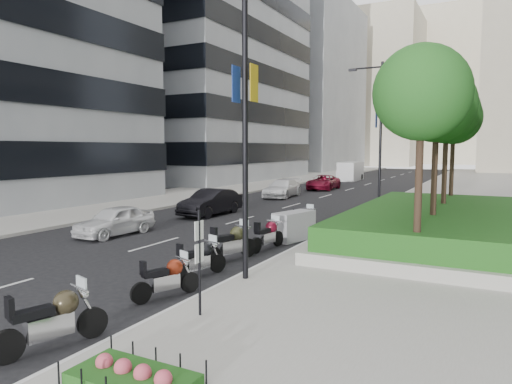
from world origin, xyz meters
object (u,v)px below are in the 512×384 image
Objects in this scene: lamp_post_1 at (378,128)px; car_d at (323,182)px; motorcycle_1 at (168,278)px; motorcycle_0 at (54,319)px; motorcycle_6 at (304,220)px; car_a at (115,220)px; motorcycle_2 at (200,259)px; motorcycle_4 at (268,235)px; parking_sign at (199,257)px; lamp_post_0 at (240,104)px; car_c at (282,188)px; car_b at (211,202)px; lamp_post_2 at (420,136)px; motorcycle_3 at (232,243)px; delivery_van at (350,172)px; motorcycle_5 at (294,226)px.

lamp_post_1 reaches higher than car_d.
lamp_post_1 is 4.83× the size of motorcycle_1.
motorcycle_6 is at bearing 18.28° from motorcycle_0.
motorcycle_2 is at bearing -24.85° from car_a.
parking_sign is at bearing -158.45° from motorcycle_4.
lamp_post_0 is 23.70m from car_c.
motorcycle_0 is at bearing -64.55° from car_b.
motorcycle_4 is at bearing 23.85° from motorcycle_1.
car_c is (-9.11, 24.70, -0.75)m from parking_sign.
parking_sign is 0.51× the size of car_d.
lamp_post_2 is at bearing 53.43° from car_c.
parking_sign is 1.10× the size of motorcycle_3.
lamp_post_0 is 3.95× the size of motorcycle_3.
car_d is (0.69, 25.86, 0.02)m from car_a.
motorcycle_3 reaches higher than motorcycle_2.
motorcycle_3 is 2.18m from motorcycle_4.
motorcycle_6 is (-1.36, -8.64, -4.51)m from lamp_post_1.
lamp_post_2 is at bearing -42.28° from delivery_van.
car_b reaches higher than motorcycle_6.
car_a is at bearing -94.14° from car_d.
car_b is 0.94× the size of car_c.
motorcycle_5 is 24.26m from car_d.
lamp_post_2 is 40.70m from motorcycle_0.
lamp_post_1 is at bearing 91.88° from parking_sign.
motorcycle_3 is 4.21m from motorcycle_5.
lamp_post_0 is 6.30m from motorcycle_4.
parking_sign is 1.17× the size of motorcycle_5.
delivery_van reaches higher than motorcycle_2.
lamp_post_2 is 33.25m from motorcycle_3.
car_d reaches higher than motorcycle_5.
motorcycle_3 is 41.24m from delivery_van.
motorcycle_6 is at bearing 100.04° from parking_sign.
motorcycle_5 is 37.25m from delivery_van.
delivery_van reaches higher than car_c.
lamp_post_1 is at bearing 1.85° from motorcycle_4.
motorcycle_0 is (-1.02, -40.44, -4.47)m from lamp_post_2.
motorcycle_2 is at bearing -94.64° from lamp_post_1.
lamp_post_0 is 1.69× the size of delivery_van.
motorcycle_5 reaches higher than motorcycle_1.
motorcycle_2 is 8.41m from motorcycle_6.
lamp_post_1 is 3.95× the size of motorcycle_3.
car_a is (-8.47, -13.31, -4.41)m from lamp_post_1.
lamp_post_0 is 4.16× the size of motorcycle_0.
motorcycle_1 is 9.41m from car_a.
motorcycle_0 is 9.68m from motorcycle_4.
car_a is at bearing -94.21° from car_c.
motorcycle_3 is at bearing 126.12° from lamp_post_0.
motorcycle_0 is at bearing -81.66° from car_d.
motorcycle_3 reaches higher than motorcycle_4.
lamp_post_2 is at bearing 77.83° from car_a.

